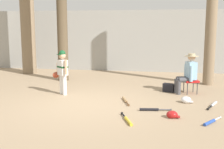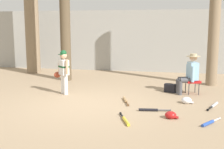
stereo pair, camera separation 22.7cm
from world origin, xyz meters
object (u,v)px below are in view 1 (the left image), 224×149
object	(u,v)px
folding_stool	(191,81)
tree_far_left	(28,27)
tree_behind_spectator	(212,13)
seated_spectator	(188,72)
young_ballplayer	(62,69)
tree_near_player	(62,5)
bat_black_composite	(152,110)
batting_helmet_white	(186,100)
bat_blue_youth	(211,122)
batting_helmet_red	(172,115)
bat_aluminum_silver	(213,105)
bat_wood_tan	(125,100)
handbag_beside_stool	(169,88)
bat_yellow_trainer	(128,120)

from	to	relation	value
folding_stool	tree_far_left	bearing A→B (deg)	156.85
tree_behind_spectator	seated_spectator	distance (m)	2.49
tree_behind_spectator	young_ballplayer	size ratio (longest dim) A/B	4.24
tree_near_player	bat_black_composite	xyz separation A→B (m)	(3.41, -3.43, -2.69)
bat_black_composite	batting_helmet_white	bearing A→B (deg)	46.76
tree_far_left	bat_blue_youth	world-z (taller)	tree_far_left
tree_behind_spectator	young_ballplayer	xyz separation A→B (m)	(-4.43, -2.31, -1.68)
batting_helmet_red	tree_far_left	bearing A→B (deg)	138.11
batting_helmet_red	tree_behind_spectator	bearing A→B (deg)	72.17
tree_near_player	bat_aluminum_silver	bearing A→B (deg)	-28.91
folding_stool	batting_helmet_red	distance (m)	2.61
tree_far_left	bat_blue_youth	size ratio (longest dim) A/B	7.69
seated_spectator	bat_wood_tan	size ratio (longest dim) A/B	1.49
handbag_beside_stool	batting_helmet_white	bearing A→B (deg)	-70.46
batting_helmet_white	bat_aluminum_silver	bearing A→B (deg)	-16.73
bat_yellow_trainer	tree_far_left	bearing A→B (deg)	130.96
tree_near_player	handbag_beside_stool	size ratio (longest dim) A/B	17.75
folding_stool	tree_behind_spectator	bearing A→B (deg)	64.67
tree_near_player	tree_behind_spectator	size ratio (longest dim) A/B	1.09
bat_yellow_trainer	seated_spectator	bearing A→B (deg)	64.12
handbag_beside_stool	bat_blue_youth	xyz separation A→B (m)	(0.83, -2.84, -0.10)
young_ballplayer	folding_stool	xyz separation A→B (m)	(3.72, 0.80, -0.38)
tree_near_player	folding_stool	world-z (taller)	tree_near_player
bat_yellow_trainer	bat_aluminum_silver	world-z (taller)	same
bat_wood_tan	batting_helmet_red	bearing A→B (deg)	-45.75
tree_behind_spectator	batting_helmet_red	distance (m)	4.84
seated_spectator	bat_wood_tan	world-z (taller)	seated_spectator
folding_stool	seated_spectator	distance (m)	0.29
bat_black_composite	handbag_beside_stool	bearing A→B (deg)	78.96
handbag_beside_stool	tree_far_left	size ratio (longest dim) A/B	0.07
tree_near_player	folding_stool	distance (m)	5.23
young_ballplayer	handbag_beside_stool	distance (m)	3.27
bat_black_composite	tree_behind_spectator	bearing A→B (deg)	63.69
folding_stool	handbag_beside_stool	distance (m)	0.68
handbag_beside_stool	batting_helmet_red	bearing A→B (deg)	-88.89
bat_blue_youth	bat_wood_tan	xyz separation A→B (m)	(-1.99, 1.48, 0.00)
handbag_beside_stool	bat_wood_tan	bearing A→B (deg)	-130.39
bat_black_composite	batting_helmet_red	xyz separation A→B (m)	(0.47, -0.46, 0.04)
handbag_beside_stool	bat_wood_tan	xyz separation A→B (m)	(-1.16, -1.36, -0.10)
young_ballplayer	bat_wood_tan	distance (m)	2.11
tree_behind_spectator	bat_blue_youth	bearing A→B (deg)	-96.91
tree_behind_spectator	batting_helmet_red	world-z (taller)	tree_behind_spectator
bat_wood_tan	batting_helmet_white	xyz separation A→B (m)	(1.60, 0.13, 0.05)
folding_stool	bat_blue_youth	distance (m)	2.79
folding_stool	bat_blue_youth	bearing A→B (deg)	-85.95
bat_aluminum_silver	bat_wood_tan	bearing A→B (deg)	178.28
seated_spectator	bat_blue_youth	world-z (taller)	seated_spectator
young_ballplayer	bat_aluminum_silver	distance (m)	4.27
tree_near_player	bat_wood_tan	distance (m)	4.62
seated_spectator	bat_black_composite	distance (m)	2.33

